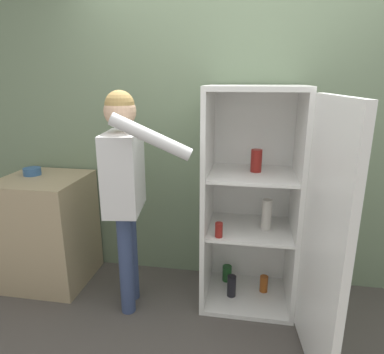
{
  "coord_description": "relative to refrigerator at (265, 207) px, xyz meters",
  "views": [
    {
      "loc": [
        0.14,
        -1.82,
        1.72
      ],
      "look_at": [
        -0.29,
        0.64,
        1.0
      ],
      "focal_mm": 32.0,
      "sensor_mm": 36.0,
      "label": 1
    }
  ],
  "objects": [
    {
      "name": "refrigerator",
      "position": [
        0.0,
        0.0,
        0.0
      ],
      "size": [
        0.81,
        1.27,
        1.67
      ],
      "color": "white",
      "rests_on": "ground_plane"
    },
    {
      "name": "counter",
      "position": [
        -1.8,
        0.08,
        -0.36
      ],
      "size": [
        0.66,
        0.63,
        0.94
      ],
      "color": "tan",
      "rests_on": "ground_plane"
    },
    {
      "name": "wall_back",
      "position": [
        -0.26,
        0.45,
        0.45
      ],
      "size": [
        7.0,
        0.06,
        2.55
      ],
      "color": "gray",
      "rests_on": "ground_plane"
    },
    {
      "name": "bowl",
      "position": [
        -1.92,
        0.14,
        0.14
      ],
      "size": [
        0.14,
        0.14,
        0.06
      ],
      "color": "#335B8E",
      "rests_on": "counter"
    },
    {
      "name": "person",
      "position": [
        -0.99,
        -0.14,
        0.22
      ],
      "size": [
        0.68,
        0.55,
        1.65
      ],
      "color": "#384770",
      "rests_on": "ground_plane"
    },
    {
      "name": "ground_plane",
      "position": [
        -0.26,
        -0.53,
        -0.83
      ],
      "size": [
        12.0,
        12.0,
        0.0
      ],
      "primitive_type": "plane",
      "color": "#4C4742"
    }
  ]
}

